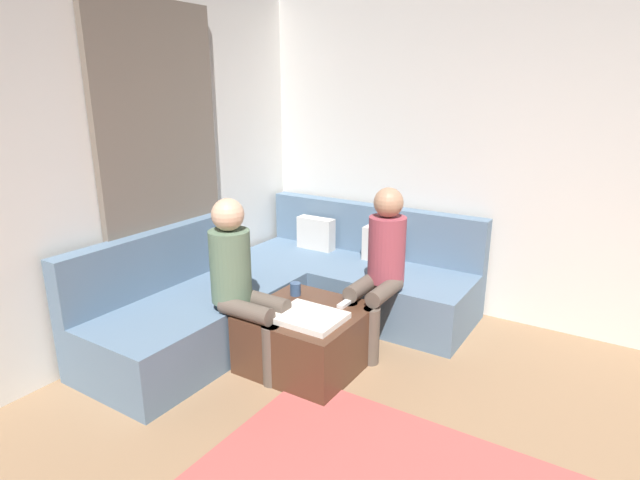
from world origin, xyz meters
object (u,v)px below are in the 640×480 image
(sectional_couch, at_px, (290,290))
(coffee_mug, at_px, (295,289))
(person_on_couch_side, at_px, (242,279))
(game_remote, at_px, (345,303))
(ottoman, at_px, (307,338))
(person_on_couch_back, at_px, (381,262))

(sectional_couch, distance_m, coffee_mug, 0.48)
(sectional_couch, xyz_separation_m, person_on_couch_side, (0.15, -0.76, 0.38))
(sectional_couch, height_order, game_remote, sectional_couch)
(sectional_couch, distance_m, ottoman, 0.73)
(sectional_couch, distance_m, game_remote, 0.77)
(sectional_couch, bearing_deg, ottoman, -45.20)
(coffee_mug, bearing_deg, ottoman, -39.29)
(person_on_couch_back, bearing_deg, person_on_couch_side, 51.65)
(ottoman, relative_size, person_on_couch_back, 0.63)
(person_on_couch_side, bearing_deg, game_remote, 130.47)
(ottoman, relative_size, game_remote, 5.07)
(coffee_mug, bearing_deg, person_on_couch_side, -108.61)
(game_remote, bearing_deg, coffee_mug, -174.29)
(coffee_mug, bearing_deg, sectional_couch, 131.01)
(sectional_couch, height_order, person_on_couch_back, person_on_couch_back)
(game_remote, bearing_deg, ottoman, -129.29)
(game_remote, relative_size, person_on_couch_side, 0.12)
(sectional_couch, bearing_deg, coffee_mug, -48.99)
(coffee_mug, bearing_deg, person_on_couch_back, 37.89)
(game_remote, height_order, person_on_couch_side, person_on_couch_side)
(sectional_couch, xyz_separation_m, person_on_couch_back, (0.79, 0.06, 0.38))
(person_on_couch_back, distance_m, person_on_couch_side, 1.03)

